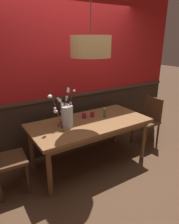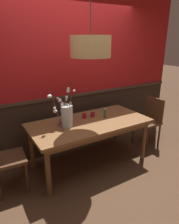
# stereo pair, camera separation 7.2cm
# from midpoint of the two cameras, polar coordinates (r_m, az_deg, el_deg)

# --- Properties ---
(ground_plane) EXTENTS (24.00, 24.00, 0.00)m
(ground_plane) POSITION_cam_midpoint_polar(r_m,az_deg,el_deg) (3.55, -0.60, -13.80)
(ground_plane) COLOR #4C3321
(back_wall) EXTENTS (4.55, 0.14, 2.81)m
(back_wall) POSITION_cam_midpoint_polar(r_m,az_deg,el_deg) (3.57, -6.36, 10.58)
(back_wall) COLOR #2D2119
(back_wall) RESTS_ON ground
(dining_table) EXTENTS (1.86, 0.92, 0.74)m
(dining_table) POSITION_cam_midpoint_polar(r_m,az_deg,el_deg) (3.23, -0.64, -4.03)
(dining_table) COLOR brown
(dining_table) RESTS_ON ground
(chair_far_side_left) EXTENTS (0.48, 0.42, 0.96)m
(chair_far_side_left) POSITION_cam_midpoint_polar(r_m,az_deg,el_deg) (3.90, -10.58, -1.91)
(chair_far_side_left) COLOR #4C301C
(chair_far_side_left) RESTS_ON ground
(chair_head_east_end) EXTENTS (0.41, 0.42, 0.91)m
(chair_head_east_end) POSITION_cam_midpoint_polar(r_m,az_deg,el_deg) (4.08, 15.56, -1.70)
(chair_head_east_end) COLOR #4C301C
(chair_head_east_end) RESTS_ON ground
(chair_far_side_right) EXTENTS (0.44, 0.42, 0.89)m
(chair_far_side_right) POSITION_cam_midpoint_polar(r_m,az_deg,el_deg) (4.12, -3.01, -0.85)
(chair_far_side_right) COLOR #4C301C
(chair_far_side_right) RESTS_ON ground
(chair_head_west_end) EXTENTS (0.43, 0.45, 0.97)m
(chair_head_west_end) POSITION_cam_midpoint_polar(r_m,az_deg,el_deg) (2.92, -23.56, -11.11)
(chair_head_west_end) COLOR #4C301C
(chair_head_west_end) RESTS_ON ground
(vase_with_blossoms) EXTENTS (0.44, 0.32, 0.65)m
(vase_with_blossoms) POSITION_cam_midpoint_polar(r_m,az_deg,el_deg) (3.00, -7.10, -0.86)
(vase_with_blossoms) COLOR silver
(vase_with_blossoms) RESTS_ON dining_table
(candle_holder_nearer_center) EXTENTS (0.07, 0.07, 0.08)m
(candle_holder_nearer_center) POSITION_cam_midpoint_polar(r_m,az_deg,el_deg) (3.32, -2.13, -1.04)
(candle_holder_nearer_center) COLOR maroon
(candle_holder_nearer_center) RESTS_ON dining_table
(candle_holder_nearer_edge) EXTENTS (0.07, 0.07, 0.07)m
(candle_holder_nearer_edge) POSITION_cam_midpoint_polar(r_m,az_deg,el_deg) (3.38, 0.21, -0.70)
(candle_holder_nearer_edge) COLOR maroon
(candle_holder_nearer_edge) RESTS_ON dining_table
(condiment_bottle) EXTENTS (0.04, 0.04, 0.16)m
(condiment_bottle) POSITION_cam_midpoint_polar(r_m,az_deg,el_deg) (3.36, 3.60, -0.25)
(condiment_bottle) COLOR #2D5633
(condiment_bottle) RESTS_ON dining_table
(pendant_lamp) EXTENTS (0.54, 0.54, 1.10)m
(pendant_lamp) POSITION_cam_midpoint_polar(r_m,az_deg,el_deg) (2.86, -0.43, 17.69)
(pendant_lamp) COLOR tan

